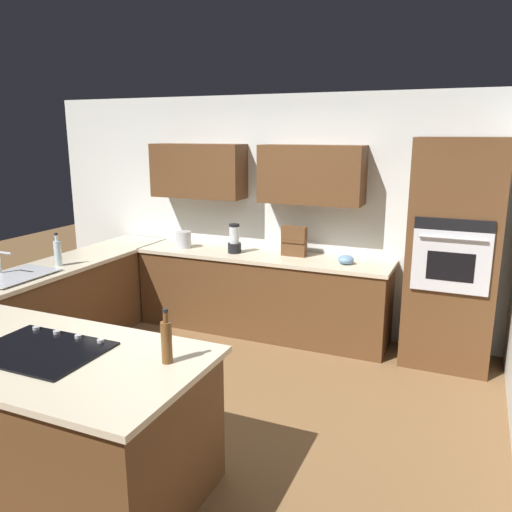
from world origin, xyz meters
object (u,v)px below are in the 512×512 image
Objects in this scene: dish_soap_bottle at (58,252)px; spice_rack at (294,241)px; cooktop at (41,350)px; sink_unit at (15,275)px; second_bottle at (167,341)px; kettle at (184,240)px; wall_oven at (453,255)px; blender at (234,240)px; mixing_bowl at (346,260)px.

spice_rack is at bearing -146.63° from dish_soap_bottle.
sink_unit is at bearing -37.75° from cooktop.
second_bottle reaches higher than cooktop.
second_bottle is (-2.27, 0.97, 0.12)m from sink_unit.
spice_rack is 1.69× the size of kettle.
kettle is at bearing -120.84° from dish_soap_bottle.
cooktop is (-1.47, 1.14, -0.01)m from sink_unit.
dish_soap_bottle is at bearing -48.87° from cooktop.
wall_oven is at bearing -117.50° from second_bottle.
cooktop is 3.02m from spice_rack.
wall_oven reaches higher than cooktop.
dish_soap_bottle reaches higher than spice_rack.
blender reaches higher than cooktop.
second_bottle is at bearing 62.50° from wall_oven.
cooktop is 2.31× the size of second_bottle.
dish_soap_bottle is (3.62, 1.25, -0.04)m from wall_oven.
blender is 1.97× the size of mixing_bowl.
dish_soap_bottle reaches higher than cooktop.
wall_oven is 6.73× the size of spice_rack.
wall_oven reaches higher than kettle.
second_bottle is at bearing 156.83° from sink_unit.
wall_oven is 13.14× the size of mixing_bowl.
wall_oven is at bearing 177.00° from spice_rack.
sink_unit is at bearing 41.06° from spice_rack.
cooktop is 2.29× the size of dish_soap_bottle.
sink_unit is 1.87m from cooktop.
wall_oven is 3.04m from second_bottle.
blender is at bearing -130.27° from sink_unit.
sink_unit is 2.48m from second_bottle.
mixing_bowl is (-2.68, -1.69, 0.03)m from sink_unit.
mixing_bowl is at bearing 180.00° from kettle.
blender is at bearing -72.37° from second_bottle.
wall_oven is at bearing -179.20° from kettle.
spice_rack reaches higher than cooktop.
cooktop is at bearing 90.94° from blender.
kettle is 0.57× the size of dish_soap_bottle.
spice_rack is (-0.65, -0.12, 0.02)m from blender.
spice_rack is at bearing -169.15° from blender.
kettle is (0.65, 0.00, -0.04)m from blender.
wall_oven is 6.69× the size of blender.
cooktop is at bearing 52.47° from wall_oven.
second_bottle is (-0.84, 2.66, -0.00)m from blender.
spice_rack is at bearing -85.99° from second_bottle.
wall_oven is 4.07m from sink_unit.
kettle is (1.30, 0.12, -0.07)m from spice_rack.
dish_soap_bottle is (2.02, 1.33, -0.02)m from spice_rack.
cooktop is at bearing 11.98° from second_bottle.
cooktop is 2.91m from kettle.
wall_oven reaches higher than blender.
blender is 0.97× the size of dish_soap_bottle.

